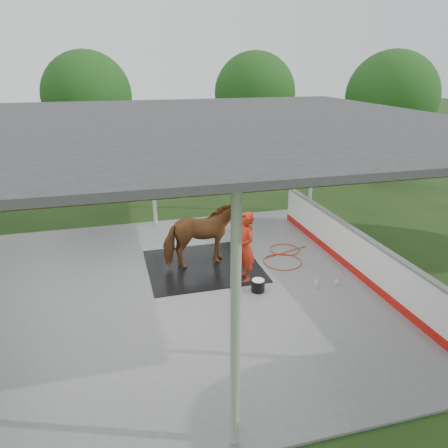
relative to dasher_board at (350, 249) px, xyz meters
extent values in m
plane|color=#1E3814|center=(-4.60, 0.00, -0.59)|extent=(100.00, 100.00, 0.00)
cube|color=slate|center=(-4.60, 0.00, -0.57)|extent=(12.00, 10.00, 0.05)
cylinder|color=beige|center=(-4.60, -4.70, 1.38)|extent=(0.14, 0.14, 3.85)
cylinder|color=beige|center=(-4.60, 4.70, 1.38)|extent=(0.14, 0.14, 3.85)
cylinder|color=beige|center=(1.10, 4.70, 1.38)|extent=(0.14, 0.14, 3.85)
cube|color=brown|center=(-4.60, -4.50, 3.26)|extent=(12.00, 0.10, 0.18)
cube|color=brown|center=(-4.60, -3.00, 3.26)|extent=(12.00, 0.10, 0.18)
cube|color=brown|center=(-4.60, -1.50, 3.26)|extent=(12.00, 0.10, 0.18)
cube|color=brown|center=(-4.60, 0.00, 3.26)|extent=(12.00, 0.10, 0.18)
cube|color=brown|center=(-4.60, 1.50, 3.26)|extent=(12.00, 0.10, 0.18)
cube|color=brown|center=(-4.60, 3.00, 3.26)|extent=(12.00, 0.10, 0.18)
cube|color=brown|center=(-4.60, 4.50, 3.26)|extent=(12.00, 0.10, 0.18)
cube|color=brown|center=(1.10, 0.00, 3.26)|extent=(0.12, 10.00, 0.18)
cube|color=#38383A|center=(-4.60, 0.00, 3.46)|extent=(12.60, 10.60, 0.10)
cube|color=#B8160F|center=(0.00, 0.00, -0.44)|extent=(0.14, 8.00, 0.20)
cube|color=white|center=(0.00, 0.00, 0.06)|extent=(0.12, 8.00, 1.00)
cube|color=slate|center=(0.00, 0.00, 0.58)|extent=(0.16, 8.00, 0.06)
cylinder|color=#382314|center=(-6.60, 12.00, 0.51)|extent=(0.36, 0.36, 2.20)
sphere|color=#194714|center=(-6.60, 12.00, 3.21)|extent=(4.00, 4.00, 4.00)
cylinder|color=#382314|center=(1.40, 12.00, 0.51)|extent=(0.36, 0.36, 2.20)
sphere|color=#194714|center=(1.40, 12.00, 3.21)|extent=(4.00, 4.00, 4.00)
cylinder|color=#382314|center=(6.40, 8.00, 0.51)|extent=(0.36, 0.36, 2.20)
sphere|color=#194714|center=(6.40, 8.00, 3.21)|extent=(4.00, 4.00, 4.00)
cube|color=black|center=(-3.75, 1.11, -0.53)|extent=(2.96, 2.78, 0.02)
imported|color=brown|center=(-3.75, 1.11, 0.35)|extent=(2.18, 1.26, 1.73)
imported|color=#B32513|center=(-2.89, 0.08, 0.35)|extent=(0.50, 0.70, 1.79)
cylinder|color=black|center=(-2.78, -0.59, -0.40)|extent=(0.33, 0.33, 0.29)
cylinder|color=white|center=(-2.78, -0.59, -0.25)|extent=(0.30, 0.30, 0.03)
imported|color=silver|center=(-1.34, -0.80, -0.41)|extent=(0.14, 0.14, 0.26)
imported|color=#338CD8|center=(-0.79, -0.81, -0.45)|extent=(0.10, 0.10, 0.18)
torus|color=red|center=(-1.58, 0.76, -0.53)|extent=(1.07, 1.07, 0.02)
torus|color=red|center=(-1.20, 1.52, -0.53)|extent=(0.87, 0.87, 0.02)
cylinder|color=red|center=(-1.25, 1.34, -0.53)|extent=(1.53, 0.52, 0.02)
camera|label=1|loc=(-6.02, -9.35, 4.65)|focal=35.00mm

